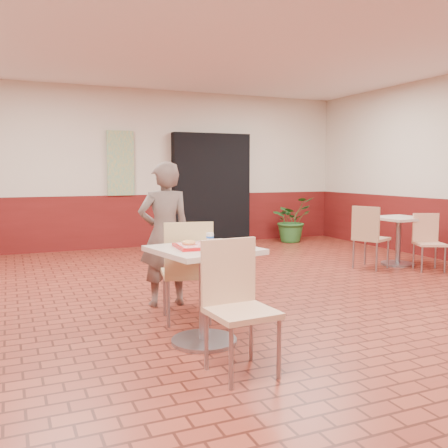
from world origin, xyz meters
name	(u,v)px	position (x,y,z in m)	size (l,w,h in m)	color
room_shell	(281,166)	(0.00, 0.00, 1.50)	(8.01, 10.01, 3.01)	maroon
wainscot_band	(280,264)	(0.00, 0.00, 0.50)	(8.00, 10.00, 1.00)	#541110
corridor_doorway	(211,189)	(1.20, 4.88, 1.10)	(1.60, 0.22, 2.20)	black
promo_poster	(121,163)	(-0.60, 4.94, 1.60)	(0.50, 0.03, 1.20)	gray
main_table	(204,279)	(-1.06, -0.57, 0.55)	(0.78, 0.78, 0.82)	beige
chair_main_front	(236,299)	(-1.06, -1.22, 0.54)	(0.47, 0.47, 0.96)	tan
chair_main_back	(187,266)	(-1.01, 0.01, 0.55)	(0.54, 0.54, 0.99)	tan
customer	(165,234)	(-1.02, 0.71, 0.78)	(0.57, 0.37, 1.55)	#62534C
serving_tray	(204,246)	(-1.06, -0.57, 0.83)	(0.46, 0.36, 0.03)	#B40D12
ring_donut	(189,242)	(-1.19, -0.54, 0.86)	(0.11, 0.11, 0.04)	#F2A258
long_john_donut	(216,242)	(-0.96, -0.60, 0.87)	(0.14, 0.07, 0.04)	#C38739
paper_cup	(210,237)	(-0.97, -0.49, 0.89)	(0.07, 0.07, 0.08)	silver
second_table	(399,233)	(3.00, 1.56, 0.50)	(0.71, 0.71, 0.75)	beige
chair_second_left	(369,234)	(2.36, 1.48, 0.52)	(0.57, 0.57, 0.94)	tan
chair_second_front	(428,239)	(3.11, 1.08, 0.46)	(0.50, 0.50, 0.83)	#E1AB87
potted_plant	(291,220)	(2.78, 4.40, 0.46)	(0.83, 0.72, 0.92)	#266026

